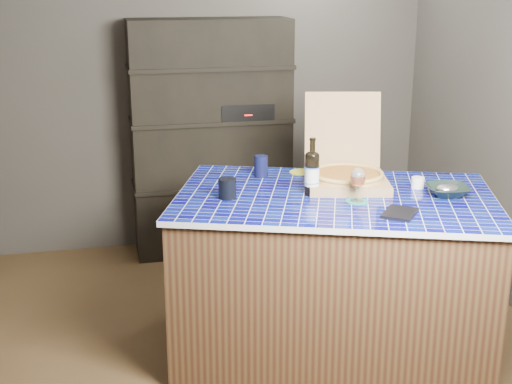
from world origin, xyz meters
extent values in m
plane|color=brown|center=(0.00, 0.00, 0.00)|extent=(3.50, 3.50, 0.00)
plane|color=#43403A|center=(0.00, 1.75, 1.25)|extent=(3.50, 0.00, 3.50)
plane|color=#43403A|center=(0.00, -1.75, 1.25)|extent=(3.50, 0.00, 3.50)
cube|color=black|center=(0.00, 1.53, 0.90)|extent=(1.20, 0.40, 1.80)
cube|color=black|center=(0.25, 1.48, 1.12)|extent=(0.40, 0.32, 0.12)
cube|color=#4A361D|center=(0.40, -0.23, 0.46)|extent=(1.94, 1.56, 0.92)
cube|color=#060554|center=(0.40, -0.23, 0.93)|extent=(1.99, 1.61, 0.03)
cube|color=#98824E|center=(0.52, -0.08, 0.97)|extent=(0.54, 0.54, 0.05)
cube|color=#98824E|center=(0.58, 0.18, 1.22)|extent=(0.46, 0.20, 0.44)
cylinder|color=#B28F4A|center=(0.52, -0.08, 1.00)|extent=(0.42, 0.42, 0.01)
cylinder|color=maroon|center=(0.52, -0.08, 1.02)|extent=(0.36, 0.36, 0.01)
torus|color=#B28F4A|center=(0.52, -0.08, 1.02)|extent=(0.42, 0.42, 0.02)
cylinder|color=black|center=(0.28, -0.19, 1.06)|extent=(0.08, 0.08, 0.22)
ellipsoid|color=black|center=(0.28, -0.19, 1.17)|extent=(0.08, 0.08, 0.04)
cylinder|color=black|center=(0.28, -0.19, 1.22)|extent=(0.03, 0.03, 0.09)
cylinder|color=silver|center=(0.28, -0.19, 1.05)|extent=(0.08, 0.08, 0.10)
cylinder|color=#4175DE|center=(0.28, -0.19, 1.01)|extent=(0.08, 0.08, 0.01)
cylinder|color=#4175DE|center=(0.28, -0.19, 1.10)|extent=(0.08, 0.08, 0.01)
cylinder|color=#177869|center=(0.47, -0.37, 0.95)|extent=(0.12, 0.12, 0.01)
cylinder|color=white|center=(0.47, -0.37, 0.96)|extent=(0.07, 0.07, 0.01)
cylinder|color=white|center=(0.47, -0.37, 1.00)|extent=(0.01, 0.01, 0.08)
ellipsoid|color=white|center=(0.47, -0.37, 1.08)|extent=(0.08, 0.08, 0.11)
cylinder|color=#C85C20|center=(0.47, -0.37, 1.07)|extent=(0.07, 0.07, 0.05)
cylinder|color=white|center=(0.47, -0.37, 1.10)|extent=(0.07, 0.07, 0.02)
cylinder|color=black|center=(-0.19, -0.16, 1.00)|extent=(0.10, 0.10, 0.11)
cube|color=black|center=(0.61, -0.62, 0.96)|extent=(0.24, 0.25, 0.02)
imported|color=black|center=(0.99, -0.38, 0.98)|extent=(0.27, 0.27, 0.06)
ellipsoid|color=#AEAEB9|center=(0.99, -0.38, 0.99)|extent=(0.13, 0.11, 0.06)
cylinder|color=white|center=(0.90, -0.20, 0.98)|extent=(0.07, 0.07, 0.06)
cylinder|color=black|center=(0.09, 0.23, 1.01)|extent=(0.08, 0.08, 0.13)
cylinder|color=#A7AF25|center=(0.36, 0.26, 0.95)|extent=(0.16, 0.16, 0.01)
camera|label=1|loc=(-0.85, -3.77, 2.09)|focal=50.00mm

